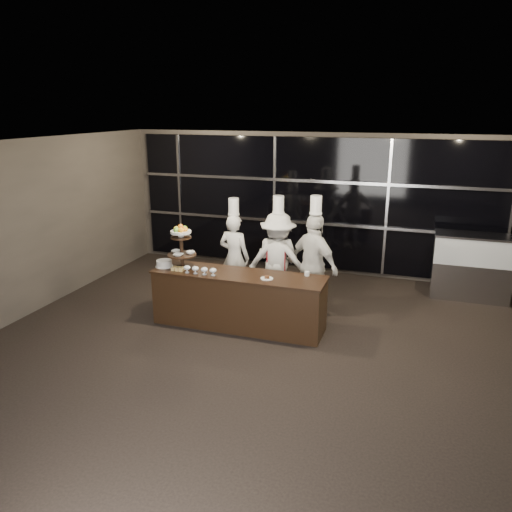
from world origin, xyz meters
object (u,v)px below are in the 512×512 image
(buffet_counter, at_px, (239,300))
(layer_cake, at_px, (164,263))
(chef_a, at_px, (234,256))
(display_stand, at_px, (181,243))
(display_case, at_px, (472,263))
(chef_d, at_px, (314,265))
(chef_b, at_px, (278,259))
(chef_c, at_px, (278,260))

(buffet_counter, distance_m, layer_cake, 1.41)
(chef_a, bearing_deg, display_stand, -113.03)
(layer_cake, height_order, display_case, display_case)
(chef_d, bearing_deg, display_stand, -157.21)
(display_case, bearing_deg, layer_cake, -151.91)
(display_case, bearing_deg, buffet_counter, -144.64)
(chef_b, relative_size, chef_d, 0.96)
(chef_a, height_order, chef_c, chef_c)
(buffet_counter, distance_m, display_case, 4.53)
(buffet_counter, xyz_separation_m, layer_cake, (-1.31, -0.05, 0.51))
(chef_a, xyz_separation_m, chef_c, (0.87, -0.11, 0.03))
(display_stand, bearing_deg, chef_b, 40.80)
(chef_b, bearing_deg, display_case, 23.64)
(display_case, relative_size, chef_d, 0.67)
(display_stand, height_order, chef_c, chef_c)
(display_stand, bearing_deg, buffet_counter, 0.01)
(chef_b, xyz_separation_m, chef_d, (0.72, -0.29, 0.05))
(buffet_counter, bearing_deg, chef_b, 73.99)
(display_case, bearing_deg, chef_c, -154.62)
(layer_cake, xyz_separation_m, chef_c, (1.67, 1.09, -0.10))
(chef_a, bearing_deg, chef_d, -10.37)
(buffet_counter, distance_m, chef_a, 1.31)
(layer_cake, distance_m, chef_d, 2.53)
(display_case, bearing_deg, chef_b, -156.36)
(chef_a, distance_m, chef_b, 0.84)
(chef_c, xyz_separation_m, chef_d, (0.69, -0.18, 0.04))
(display_case, height_order, chef_b, chef_b)
(buffet_counter, xyz_separation_m, chef_d, (1.05, 0.86, 0.45))
(buffet_counter, height_order, chef_b, chef_b)
(chef_b, bearing_deg, display_stand, -139.20)
(layer_cake, height_order, chef_b, chef_b)
(chef_b, height_order, chef_c, chef_c)
(layer_cake, bearing_deg, chef_c, 33.10)
(display_case, relative_size, chef_a, 0.73)
(layer_cake, bearing_deg, display_case, 28.09)
(chef_a, height_order, chef_b, chef_b)
(display_stand, relative_size, chef_b, 0.37)
(display_stand, height_order, chef_b, chef_b)
(chef_b, bearing_deg, layer_cake, -143.85)
(layer_cake, distance_m, chef_c, 2.00)
(display_case, xyz_separation_m, chef_c, (-3.33, -1.58, 0.19))
(buffet_counter, height_order, display_stand, display_stand)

